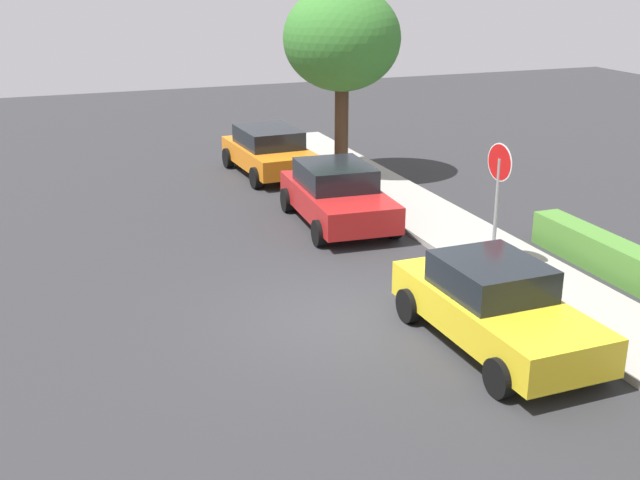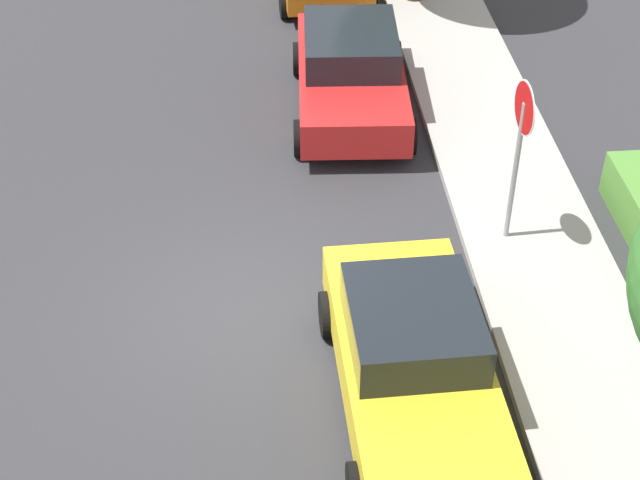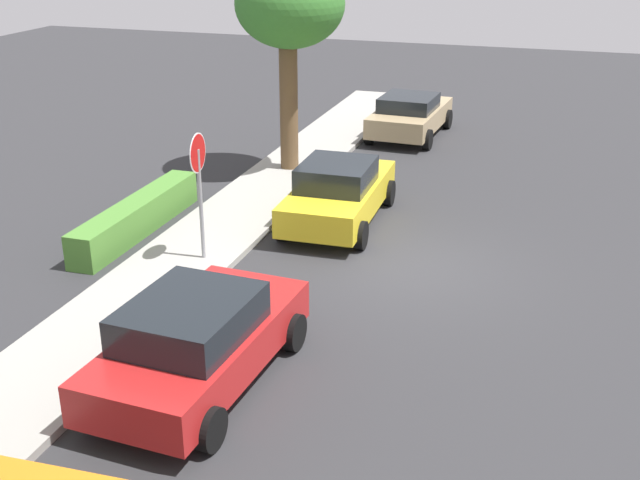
# 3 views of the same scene
# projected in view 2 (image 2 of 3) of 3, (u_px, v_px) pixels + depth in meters

# --- Properties ---
(ground_plane) EXTENTS (60.00, 60.00, 0.00)m
(ground_plane) POSITION_uv_depth(u_px,v_px,m) (236.00, 309.00, 13.98)
(ground_plane) COLOR #2D2D30
(sidewalk_curb) EXTENTS (32.00, 2.15, 0.14)m
(sidewalk_curb) POSITION_uv_depth(u_px,v_px,m) (552.00, 288.00, 14.24)
(sidewalk_curb) COLOR #9E9B93
(sidewalk_curb) RESTS_ON ground_plane
(stop_sign) EXTENTS (0.81, 0.08, 2.80)m
(stop_sign) POSITION_uv_depth(u_px,v_px,m) (520.00, 136.00, 14.00)
(stop_sign) COLOR gray
(stop_sign) RESTS_ON ground_plane
(parked_car_yellow) EXTENTS (4.38, 2.10, 1.52)m
(parked_car_yellow) POSITION_uv_depth(u_px,v_px,m) (413.00, 361.00, 12.12)
(parked_car_yellow) COLOR yellow
(parked_car_yellow) RESTS_ON ground_plane
(parked_car_red) EXTENTS (4.38, 2.32, 1.53)m
(parked_car_red) POSITION_uv_depth(u_px,v_px,m) (351.00, 72.00, 17.89)
(parked_car_red) COLOR red
(parked_car_red) RESTS_ON ground_plane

